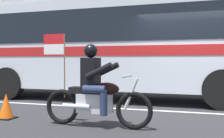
% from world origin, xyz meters
% --- Properties ---
extents(ground_plane, '(60.00, 60.00, 0.00)m').
position_xyz_m(ground_plane, '(0.00, 0.00, 0.00)').
color(ground_plane, '#2B2B2D').
extents(sidewalk_curb, '(28.00, 3.80, 0.15)m').
position_xyz_m(sidewalk_curb, '(0.00, 5.10, 0.07)').
color(sidewalk_curb, '#B7B2A8').
rests_on(sidewalk_curb, ground_plane).
extents(lane_center_stripe, '(26.60, 0.14, 0.01)m').
position_xyz_m(lane_center_stripe, '(0.00, -0.60, 0.00)').
color(lane_center_stripe, silver).
rests_on(lane_center_stripe, ground_plane).
extents(transit_bus, '(11.12, 2.68, 3.22)m').
position_xyz_m(transit_bus, '(-2.11, 1.19, 1.88)').
color(transit_bus, silver).
rests_on(transit_bus, ground_plane).
extents(motorcycle_with_rider, '(2.20, 0.64, 1.78)m').
position_xyz_m(motorcycle_with_rider, '(-1.41, -2.75, 0.67)').
color(motorcycle_with_rider, black).
rests_on(motorcycle_with_rider, ground_plane).
extents(traffic_cone, '(0.36, 0.36, 0.55)m').
position_xyz_m(traffic_cone, '(-3.52, -2.66, 0.26)').
color(traffic_cone, '#EA590F').
rests_on(traffic_cone, ground_plane).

